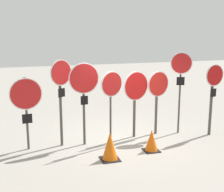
{
  "coord_description": "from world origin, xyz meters",
  "views": [
    {
      "loc": [
        -2.94,
        -8.39,
        3.29
      ],
      "look_at": [
        -0.35,
        0.0,
        1.4
      ],
      "focal_mm": 50.0,
      "sensor_mm": 36.0,
      "label": 1
    }
  ],
  "objects_px": {
    "stop_sign_5": "(158,90)",
    "stop_sign_6": "(181,73)",
    "traffic_cone_1": "(152,140)",
    "stop_sign_1": "(61,85)",
    "stop_sign_2": "(84,86)",
    "stop_sign_4": "(136,92)",
    "stop_sign_7": "(213,88)",
    "traffic_cone_0": "(110,146)",
    "stop_sign_0": "(26,99)",
    "stop_sign_3": "(112,90)"
  },
  "relations": [
    {
      "from": "stop_sign_7",
      "to": "traffic_cone_1",
      "type": "height_order",
      "value": "stop_sign_7"
    },
    {
      "from": "traffic_cone_1",
      "to": "traffic_cone_0",
      "type": "bearing_deg",
      "value": -169.95
    },
    {
      "from": "stop_sign_3",
      "to": "stop_sign_6",
      "type": "xyz_separation_m",
      "value": [
        2.4,
        0.49,
        0.3
      ]
    },
    {
      "from": "stop_sign_0",
      "to": "stop_sign_3",
      "type": "relative_size",
      "value": 0.94
    },
    {
      "from": "stop_sign_4",
      "to": "traffic_cone_1",
      "type": "xyz_separation_m",
      "value": [
        0.02,
        -1.18,
        -1.14
      ]
    },
    {
      "from": "stop_sign_2",
      "to": "stop_sign_4",
      "type": "bearing_deg",
      "value": 3.29
    },
    {
      "from": "stop_sign_3",
      "to": "traffic_cone_1",
      "type": "relative_size",
      "value": 3.58
    },
    {
      "from": "stop_sign_3",
      "to": "traffic_cone_0",
      "type": "height_order",
      "value": "stop_sign_3"
    },
    {
      "from": "stop_sign_6",
      "to": "traffic_cone_0",
      "type": "height_order",
      "value": "stop_sign_6"
    },
    {
      "from": "traffic_cone_1",
      "to": "stop_sign_1",
      "type": "bearing_deg",
      "value": 154.07
    },
    {
      "from": "stop_sign_0",
      "to": "stop_sign_7",
      "type": "height_order",
      "value": "stop_sign_7"
    },
    {
      "from": "stop_sign_4",
      "to": "stop_sign_7",
      "type": "distance_m",
      "value": 2.4
    },
    {
      "from": "stop_sign_2",
      "to": "stop_sign_4",
      "type": "height_order",
      "value": "stop_sign_2"
    },
    {
      "from": "stop_sign_2",
      "to": "traffic_cone_0",
      "type": "bearing_deg",
      "value": -75.57
    },
    {
      "from": "stop_sign_6",
      "to": "stop_sign_5",
      "type": "bearing_deg",
      "value": -170.48
    },
    {
      "from": "stop_sign_1",
      "to": "traffic_cone_1",
      "type": "distance_m",
      "value": 2.92
    },
    {
      "from": "stop_sign_4",
      "to": "stop_sign_6",
      "type": "bearing_deg",
      "value": -18.57
    },
    {
      "from": "stop_sign_7",
      "to": "traffic_cone_1",
      "type": "bearing_deg",
      "value": -173.15
    },
    {
      "from": "stop_sign_2",
      "to": "stop_sign_4",
      "type": "distance_m",
      "value": 1.66
    },
    {
      "from": "stop_sign_3",
      "to": "stop_sign_7",
      "type": "height_order",
      "value": "stop_sign_7"
    },
    {
      "from": "stop_sign_0",
      "to": "stop_sign_4",
      "type": "bearing_deg",
      "value": -4.34
    },
    {
      "from": "stop_sign_2",
      "to": "traffic_cone_1",
      "type": "bearing_deg",
      "value": -34.33
    },
    {
      "from": "stop_sign_6",
      "to": "stop_sign_0",
      "type": "bearing_deg",
      "value": -158.41
    },
    {
      "from": "stop_sign_7",
      "to": "traffic_cone_0",
      "type": "xyz_separation_m",
      "value": [
        -3.58,
        -0.88,
        -1.16
      ]
    },
    {
      "from": "stop_sign_3",
      "to": "stop_sign_4",
      "type": "xyz_separation_m",
      "value": [
        0.93,
        0.55,
        -0.2
      ]
    },
    {
      "from": "stop_sign_5",
      "to": "stop_sign_7",
      "type": "xyz_separation_m",
      "value": [
        1.57,
        -0.6,
        0.1
      ]
    },
    {
      "from": "stop_sign_1",
      "to": "stop_sign_2",
      "type": "distance_m",
      "value": 0.64
    },
    {
      "from": "stop_sign_0",
      "to": "traffic_cone_1",
      "type": "distance_m",
      "value": 3.59
    },
    {
      "from": "stop_sign_6",
      "to": "traffic_cone_1",
      "type": "xyz_separation_m",
      "value": [
        -1.44,
        -1.11,
        -1.64
      ]
    },
    {
      "from": "stop_sign_4",
      "to": "stop_sign_7",
      "type": "height_order",
      "value": "stop_sign_7"
    },
    {
      "from": "stop_sign_5",
      "to": "traffic_cone_1",
      "type": "relative_size",
      "value": 3.33
    },
    {
      "from": "stop_sign_6",
      "to": "stop_sign_7",
      "type": "xyz_separation_m",
      "value": [
        0.88,
        -0.45,
        -0.41
      ]
    },
    {
      "from": "stop_sign_2",
      "to": "stop_sign_3",
      "type": "distance_m",
      "value": 0.79
    },
    {
      "from": "stop_sign_3",
      "to": "stop_sign_4",
      "type": "bearing_deg",
      "value": 10.51
    },
    {
      "from": "stop_sign_5",
      "to": "stop_sign_0",
      "type": "bearing_deg",
      "value": 167.92
    },
    {
      "from": "stop_sign_0",
      "to": "stop_sign_5",
      "type": "xyz_separation_m",
      "value": [
        3.97,
        0.18,
        -0.03
      ]
    },
    {
      "from": "stop_sign_3",
      "to": "stop_sign_1",
      "type": "bearing_deg",
      "value": 139.75
    },
    {
      "from": "stop_sign_0",
      "to": "stop_sign_6",
      "type": "height_order",
      "value": "stop_sign_6"
    },
    {
      "from": "stop_sign_5",
      "to": "stop_sign_6",
      "type": "xyz_separation_m",
      "value": [
        0.7,
        -0.14,
        0.52
      ]
    },
    {
      "from": "stop_sign_7",
      "to": "traffic_cone_1",
      "type": "relative_size",
      "value": 3.71
    },
    {
      "from": "stop_sign_4",
      "to": "stop_sign_7",
      "type": "xyz_separation_m",
      "value": [
        2.34,
        -0.52,
        0.09
      ]
    },
    {
      "from": "stop_sign_4",
      "to": "traffic_cone_0",
      "type": "bearing_deg",
      "value": -147.36
    },
    {
      "from": "stop_sign_5",
      "to": "traffic_cone_1",
      "type": "xyz_separation_m",
      "value": [
        -0.74,
        -1.25,
        -1.12
      ]
    },
    {
      "from": "stop_sign_1",
      "to": "stop_sign_6",
      "type": "relative_size",
      "value": 0.96
    },
    {
      "from": "stop_sign_7",
      "to": "stop_sign_6",
      "type": "bearing_deg",
      "value": 143.71
    },
    {
      "from": "stop_sign_1",
      "to": "stop_sign_6",
      "type": "bearing_deg",
      "value": -30.51
    },
    {
      "from": "stop_sign_5",
      "to": "stop_sign_6",
      "type": "bearing_deg",
      "value": -26.29
    },
    {
      "from": "stop_sign_7",
      "to": "traffic_cone_0",
      "type": "relative_size",
      "value": 3.06
    },
    {
      "from": "stop_sign_2",
      "to": "stop_sign_5",
      "type": "distance_m",
      "value": 2.43
    },
    {
      "from": "stop_sign_5",
      "to": "traffic_cone_0",
      "type": "relative_size",
      "value": 2.75
    }
  ]
}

